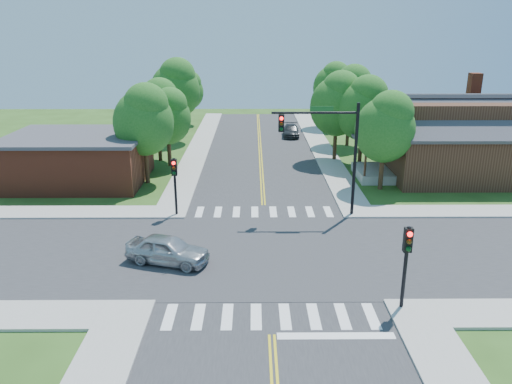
{
  "coord_description": "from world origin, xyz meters",
  "views": [
    {
      "loc": [
        -0.73,
        -24.24,
        11.44
      ],
      "look_at": [
        -0.54,
        3.78,
        2.2
      ],
      "focal_mm": 35.0,
      "sensor_mm": 36.0,
      "label": 1
    }
  ],
  "objects_px": {
    "signal_pole_se": "(407,253)",
    "car_silver": "(168,250)",
    "signal_mast_ne": "(329,141)",
    "car_dgrey": "(291,131)",
    "signal_pole_nw": "(175,176)",
    "house_ne": "(454,136)"
  },
  "relations": [
    {
      "from": "car_silver",
      "to": "signal_pole_nw",
      "type": "bearing_deg",
      "value": 22.3
    },
    {
      "from": "signal_mast_ne",
      "to": "car_silver",
      "type": "distance_m",
      "value": 11.95
    },
    {
      "from": "car_silver",
      "to": "signal_mast_ne",
      "type": "bearing_deg",
      "value": -35.39
    },
    {
      "from": "signal_mast_ne",
      "to": "house_ne",
      "type": "relative_size",
      "value": 0.55
    },
    {
      "from": "car_dgrey",
      "to": "signal_pole_nw",
      "type": "bearing_deg",
      "value": -107.36
    },
    {
      "from": "signal_pole_nw",
      "to": "signal_mast_ne",
      "type": "bearing_deg",
      "value": 0.07
    },
    {
      "from": "signal_pole_se",
      "to": "car_dgrey",
      "type": "height_order",
      "value": "signal_pole_se"
    },
    {
      "from": "car_dgrey",
      "to": "car_silver",
      "type": "bearing_deg",
      "value": -102.27
    },
    {
      "from": "signal_mast_ne",
      "to": "car_dgrey",
      "type": "height_order",
      "value": "signal_mast_ne"
    },
    {
      "from": "signal_pole_nw",
      "to": "house_ne",
      "type": "xyz_separation_m",
      "value": [
        20.71,
        8.66,
        0.67
      ]
    },
    {
      "from": "car_silver",
      "to": "car_dgrey",
      "type": "height_order",
      "value": "car_silver"
    },
    {
      "from": "signal_pole_se",
      "to": "car_silver",
      "type": "distance_m",
      "value": 11.71
    },
    {
      "from": "signal_pole_se",
      "to": "car_silver",
      "type": "bearing_deg",
      "value": 157.25
    },
    {
      "from": "signal_pole_se",
      "to": "car_silver",
      "type": "xyz_separation_m",
      "value": [
        -10.65,
        4.47,
        -1.94
      ]
    },
    {
      "from": "signal_mast_ne",
      "to": "car_silver",
      "type": "relative_size",
      "value": 1.57
    },
    {
      "from": "signal_pole_nw",
      "to": "house_ne",
      "type": "bearing_deg",
      "value": 22.69
    },
    {
      "from": "signal_mast_ne",
      "to": "signal_pole_se",
      "type": "xyz_separation_m",
      "value": [
        1.69,
        -11.21,
        -2.19
      ]
    },
    {
      "from": "signal_pole_se",
      "to": "signal_pole_nw",
      "type": "relative_size",
      "value": 1.0
    },
    {
      "from": "signal_pole_nw",
      "to": "car_silver",
      "type": "xyz_separation_m",
      "value": [
        0.55,
        -6.73,
        -1.94
      ]
    },
    {
      "from": "car_dgrey",
      "to": "signal_pole_se",
      "type": "bearing_deg",
      "value": -83.54
    },
    {
      "from": "car_silver",
      "to": "car_dgrey",
      "type": "xyz_separation_m",
      "value": [
        8.55,
        31.14,
        -0.1
      ]
    },
    {
      "from": "signal_mast_ne",
      "to": "signal_pole_se",
      "type": "height_order",
      "value": "signal_mast_ne"
    }
  ]
}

